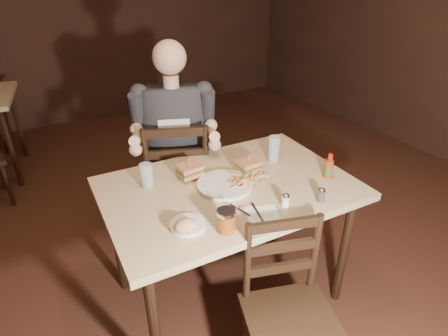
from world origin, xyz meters
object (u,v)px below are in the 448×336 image
hot_sauce (329,166)px  side_plate (188,226)px  chair_far (178,181)px  chair_near (292,323)px  glass_left (147,175)px  dinner_plate (225,185)px  glass_right (274,149)px  syrup_dispenser (226,221)px  main_table (229,198)px  diner (174,119)px

hot_sauce → side_plate: bearing=179.8°
chair_far → chair_near: chair_far is taller
glass_left → hot_sauce: (0.86, -0.42, 0.01)m
side_plate → dinner_plate: bearing=32.9°
glass_right → syrup_dispenser: 0.71m
main_table → chair_near: 0.69m
diner → chair_far: bearing=90.0°
chair_far → dinner_plate: chair_far is taller
main_table → hot_sauce: 0.56m
main_table → diner: bearing=93.5°
chair_near → side_plate: size_ratio=5.42×
main_table → chair_near: bearing=-95.8°
main_table → side_plate: (-0.34, -0.20, 0.08)m
chair_near → hot_sauce: size_ratio=5.90×
main_table → glass_right: glass_right is taller
chair_near → side_plate: 0.62m
chair_far → dinner_plate: bearing=112.1°
main_table → glass_right: bearing=16.2°
side_plate → glass_right: bearing=23.7°
chair_near → glass_right: bearing=78.2°
main_table → glass_right: 0.41m
diner → dinner_plate: bearing=-66.1°
chair_near → chair_far: bearing=106.7°
diner → hot_sauce: diner is taller
hot_sauce → dinner_plate: bearing=158.6°
chair_far → glass_right: 0.75m
glass_left → side_plate: size_ratio=0.79×
dinner_plate → hot_sauce: 0.56m
hot_sauce → syrup_dispenser: hot_sauce is taller
chair_far → diner: diner is taller
chair_near → glass_right: glass_right is taller
diner → hot_sauce: bearing=-33.3°
diner → chair_near: bearing=-68.5°
chair_near → glass_left: 0.98m
syrup_dispenser → glass_left: bearing=109.8°
main_table → hot_sauce: (0.50, -0.20, 0.15)m
glass_left → diner: bearing=48.7°
dinner_plate → side_plate: bearing=-147.1°
chair_far → glass_right: size_ratio=6.37×
glass_left → glass_right: size_ratio=0.83×
main_table → dinner_plate: bearing=-178.8°
main_table → glass_right: size_ratio=8.85×
dinner_plate → glass_right: glass_right is taller
side_plate → chair_near: bearing=-57.2°
dinner_plate → hot_sauce: (0.52, -0.20, 0.06)m
glass_left → main_table: bearing=-30.8°
chair_near → glass_left: size_ratio=6.83×
glass_left → dinner_plate: bearing=-32.7°
main_table → syrup_dispenser: bearing=-123.5°
diner → dinner_plate: (0.01, -0.59, -0.17)m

